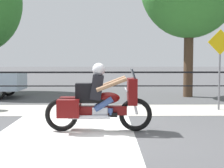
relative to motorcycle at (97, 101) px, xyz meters
The scene contains 6 objects.
ground_plane 0.72m from the motorcycle, 97.76° to the right, with size 120.00×120.00×0.00m, color #4C4C4F.
sidewalk_band 3.24m from the motorcycle, 90.56° to the left, with size 44.00×2.40×0.01m, color #B7B2A8.
crosswalk_band 1.05m from the motorcycle, 147.78° to the right, with size 2.97×6.00×0.01m, color silver.
fence_railing 4.73m from the motorcycle, 90.38° to the left, with size 36.00×0.05×1.16m.
motorcycle is the anchor object (origin of this frame).
street_sign 4.97m from the motorcycle, 39.82° to the left, with size 0.79×0.06×2.54m.
Camera 1 is at (0.27, -7.38, 1.63)m, focal length 55.00 mm.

